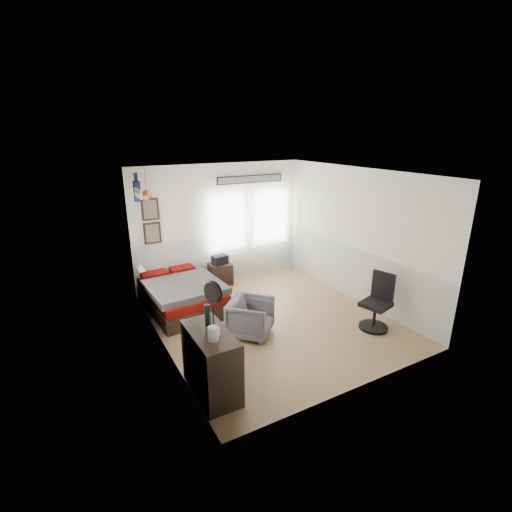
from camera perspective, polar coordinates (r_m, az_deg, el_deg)
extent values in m
cube|color=#9B6F46|center=(7.06, 2.31, -9.71)|extent=(4.00, 4.50, 0.01)
cube|color=silver|center=(8.46, -5.48, 4.89)|extent=(4.00, 0.02, 2.70)
cube|color=silver|center=(4.88, 16.35, -6.29)|extent=(4.00, 0.02, 2.70)
cube|color=silver|center=(5.80, -14.71, -2.11)|extent=(0.02, 4.50, 2.70)
cube|color=silver|center=(7.72, 15.29, 2.97)|extent=(0.02, 4.50, 2.70)
cube|color=white|center=(6.25, 2.64, 12.69)|extent=(4.00, 4.50, 0.02)
cube|color=beige|center=(8.67, -5.29, -0.26)|extent=(4.00, 0.01, 1.10)
cube|color=beige|center=(6.12, -14.02, -9.12)|extent=(0.01, 4.50, 1.10)
cube|color=beige|center=(7.96, 14.76, -2.59)|extent=(0.01, 4.50, 1.10)
cube|color=silver|center=(6.28, -15.71, 0.37)|extent=(0.03, 2.20, 1.35)
cube|color=silver|center=(8.47, -4.44, 5.29)|extent=(0.95, 0.03, 1.30)
cube|color=silver|center=(8.99, 2.27, 6.11)|extent=(0.95, 0.03, 1.30)
cube|color=black|center=(7.96, -15.66, 3.41)|extent=(0.35, 0.03, 0.45)
cube|color=black|center=(7.85, -15.98, 6.93)|extent=(0.35, 0.03, 0.45)
cube|color=#7F7259|center=(7.94, -15.63, 3.38)|extent=(0.27, 0.01, 0.37)
cube|color=#7F7259|center=(7.83, -15.95, 6.91)|extent=(0.27, 0.01, 0.37)
cube|color=black|center=(8.57, -0.89, 11.75)|extent=(1.65, 0.03, 0.18)
cube|color=gray|center=(8.56, -0.84, 11.74)|extent=(1.58, 0.01, 0.13)
cube|color=white|center=(6.65, -17.68, 9.17)|extent=(0.02, 0.48, 0.14)
sphere|color=red|center=(7.52, -16.47, 8.96)|extent=(0.20, 0.20, 0.20)
cube|color=black|center=(7.55, -11.25, -6.84)|extent=(1.39, 1.90, 0.29)
cube|color=maroon|center=(7.45, -11.36, -5.24)|extent=(1.34, 1.86, 0.16)
cube|color=#59544C|center=(7.22, -10.93, -4.76)|extent=(1.41, 1.36, 0.13)
cube|color=maroon|center=(7.98, -15.11, -2.76)|extent=(0.52, 0.34, 0.13)
cube|color=maroon|center=(8.13, -11.00, -2.05)|extent=(0.52, 0.34, 0.13)
cube|color=black|center=(5.12, -6.91, -15.92)|extent=(0.48, 1.00, 0.90)
imported|color=#57555D|center=(6.42, -0.83, -9.43)|extent=(0.99, 0.99, 0.65)
cube|color=black|center=(8.53, -5.51, -2.77)|extent=(0.53, 0.44, 0.50)
cylinder|color=black|center=(7.06, 17.58, -10.36)|extent=(0.51, 0.51, 0.05)
cylinder|color=black|center=(6.96, 17.76, -8.77)|extent=(0.06, 0.06, 0.39)
cube|color=black|center=(6.87, 17.94, -7.09)|extent=(0.55, 0.55, 0.08)
cube|color=black|center=(6.91, 18.97, -4.36)|extent=(0.16, 0.41, 0.51)
cylinder|color=silver|center=(4.66, -6.60, -11.79)|extent=(0.14, 0.14, 0.18)
cube|color=silver|center=(4.69, -5.66, -11.47)|extent=(0.02, 0.02, 0.11)
cylinder|color=black|center=(4.97, -7.48, -9.00)|extent=(0.08, 0.08, 0.31)
cylinder|color=black|center=(4.74, -6.61, -8.78)|extent=(0.02, 0.02, 0.54)
cylinder|color=black|center=(4.62, -6.75, -5.60)|extent=(0.13, 0.27, 0.27)
cylinder|color=black|center=(4.63, -6.33, -5.52)|extent=(0.10, 0.28, 0.29)
cube|color=black|center=(8.41, -5.58, -0.57)|extent=(0.37, 0.26, 0.20)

